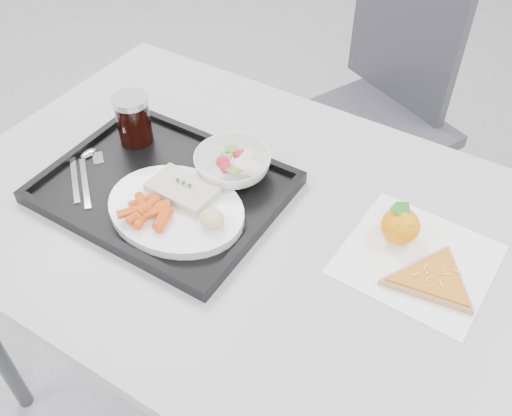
{
  "coord_description": "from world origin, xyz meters",
  "views": [
    {
      "loc": [
        0.41,
        -0.34,
        1.52
      ],
      "look_at": [
        0.01,
        0.31,
        0.77
      ],
      "focal_mm": 40.0,
      "sensor_mm": 36.0,
      "label": 1
    }
  ],
  "objects_px": {
    "chair": "(382,93)",
    "tangerine": "(400,226)",
    "cola_glass": "(133,118)",
    "pizza_slice": "(433,279)",
    "table": "(250,239)",
    "tray": "(164,189)",
    "dinner_plate": "(176,209)",
    "salad_bowl": "(233,165)"
  },
  "relations": [
    {
      "from": "chair",
      "to": "tangerine",
      "type": "height_order",
      "value": "chair"
    },
    {
      "from": "cola_glass",
      "to": "tangerine",
      "type": "xyz_separation_m",
      "value": [
        0.58,
        0.04,
        -0.04
      ]
    },
    {
      "from": "pizza_slice",
      "to": "tangerine",
      "type": "bearing_deg",
      "value": 144.29
    },
    {
      "from": "tangerine",
      "to": "pizza_slice",
      "type": "relative_size",
      "value": 0.28
    },
    {
      "from": "table",
      "to": "pizza_slice",
      "type": "bearing_deg",
      "value": 4.46
    },
    {
      "from": "tray",
      "to": "tangerine",
      "type": "height_order",
      "value": "tangerine"
    },
    {
      "from": "table",
      "to": "chair",
      "type": "distance_m",
      "value": 0.85
    },
    {
      "from": "cola_glass",
      "to": "tangerine",
      "type": "relative_size",
      "value": 1.48
    },
    {
      "from": "table",
      "to": "pizza_slice",
      "type": "relative_size",
      "value": 4.59
    },
    {
      "from": "chair",
      "to": "dinner_plate",
      "type": "bearing_deg",
      "value": -93.99
    },
    {
      "from": "chair",
      "to": "tray",
      "type": "bearing_deg",
      "value": -98.47
    },
    {
      "from": "dinner_plate",
      "to": "salad_bowl",
      "type": "distance_m",
      "value": 0.15
    },
    {
      "from": "tray",
      "to": "table",
      "type": "bearing_deg",
      "value": 11.54
    },
    {
      "from": "tangerine",
      "to": "pizza_slice",
      "type": "bearing_deg",
      "value": -35.71
    },
    {
      "from": "table",
      "to": "cola_glass",
      "type": "xyz_separation_m",
      "value": [
        -0.32,
        0.05,
        0.14
      ]
    },
    {
      "from": "table",
      "to": "tray",
      "type": "distance_m",
      "value": 0.2
    },
    {
      "from": "chair",
      "to": "tangerine",
      "type": "distance_m",
      "value": 0.84
    },
    {
      "from": "chair",
      "to": "tangerine",
      "type": "xyz_separation_m",
      "value": [
        0.31,
        -0.74,
        0.25
      ]
    },
    {
      "from": "cola_glass",
      "to": "pizza_slice",
      "type": "height_order",
      "value": "cola_glass"
    },
    {
      "from": "tray",
      "to": "tangerine",
      "type": "relative_size",
      "value": 6.15
    },
    {
      "from": "salad_bowl",
      "to": "tangerine",
      "type": "height_order",
      "value": "tangerine"
    },
    {
      "from": "cola_glass",
      "to": "tangerine",
      "type": "height_order",
      "value": "cola_glass"
    },
    {
      "from": "chair",
      "to": "cola_glass",
      "type": "distance_m",
      "value": 0.87
    },
    {
      "from": "tangerine",
      "to": "salad_bowl",
      "type": "bearing_deg",
      "value": -176.13
    },
    {
      "from": "dinner_plate",
      "to": "cola_glass",
      "type": "bearing_deg",
      "value": 147.78
    },
    {
      "from": "pizza_slice",
      "to": "table",
      "type": "bearing_deg",
      "value": -175.54
    },
    {
      "from": "tray",
      "to": "cola_glass",
      "type": "relative_size",
      "value": 4.17
    },
    {
      "from": "table",
      "to": "salad_bowl",
      "type": "height_order",
      "value": "salad_bowl"
    },
    {
      "from": "dinner_plate",
      "to": "pizza_slice",
      "type": "relative_size",
      "value": 1.03
    },
    {
      "from": "dinner_plate",
      "to": "tangerine",
      "type": "xyz_separation_m",
      "value": [
        0.37,
        0.17,
        0.01
      ]
    },
    {
      "from": "tray",
      "to": "pizza_slice",
      "type": "height_order",
      "value": "tray"
    },
    {
      "from": "chair",
      "to": "dinner_plate",
      "type": "xyz_separation_m",
      "value": [
        -0.06,
        -0.91,
        0.24
      ]
    },
    {
      "from": "dinner_plate",
      "to": "cola_glass",
      "type": "height_order",
      "value": "cola_glass"
    },
    {
      "from": "chair",
      "to": "pizza_slice",
      "type": "bearing_deg",
      "value": -63.68
    },
    {
      "from": "tray",
      "to": "salad_bowl",
      "type": "relative_size",
      "value": 2.96
    },
    {
      "from": "chair",
      "to": "pizza_slice",
      "type": "relative_size",
      "value": 3.56
    },
    {
      "from": "cola_glass",
      "to": "table",
      "type": "bearing_deg",
      "value": -9.0
    },
    {
      "from": "tray",
      "to": "salad_bowl",
      "type": "height_order",
      "value": "salad_bowl"
    },
    {
      "from": "salad_bowl",
      "to": "cola_glass",
      "type": "distance_m",
      "value": 0.24
    },
    {
      "from": "table",
      "to": "tray",
      "type": "xyz_separation_m",
      "value": [
        -0.18,
        -0.04,
        0.08
      ]
    },
    {
      "from": "table",
      "to": "tray",
      "type": "relative_size",
      "value": 2.67
    },
    {
      "from": "tray",
      "to": "tangerine",
      "type": "bearing_deg",
      "value": 16.19
    }
  ]
}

